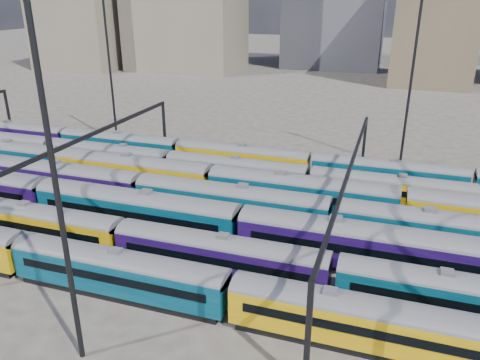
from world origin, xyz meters
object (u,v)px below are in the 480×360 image
(rake_1, at_px, (121,235))
(mast_2, at_px, (52,164))
(rake_0, at_px, (362,317))
(rake_2, at_px, (361,242))

(rake_1, relative_size, mast_2, 4.53)
(rake_0, distance_m, rake_1, 22.66)
(rake_0, xyz_separation_m, rake_2, (-1.03, 10.00, 0.42))
(rake_2, bearing_deg, rake_0, -84.13)
(mast_2, bearing_deg, rake_2, 45.20)
(rake_0, bearing_deg, mast_2, -158.65)
(rake_2, height_order, mast_2, mast_2)
(rake_2, bearing_deg, rake_1, -166.65)
(rake_0, distance_m, rake_2, 10.06)
(rake_1, xyz_separation_m, mast_2, (4.19, -12.00, 11.47))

